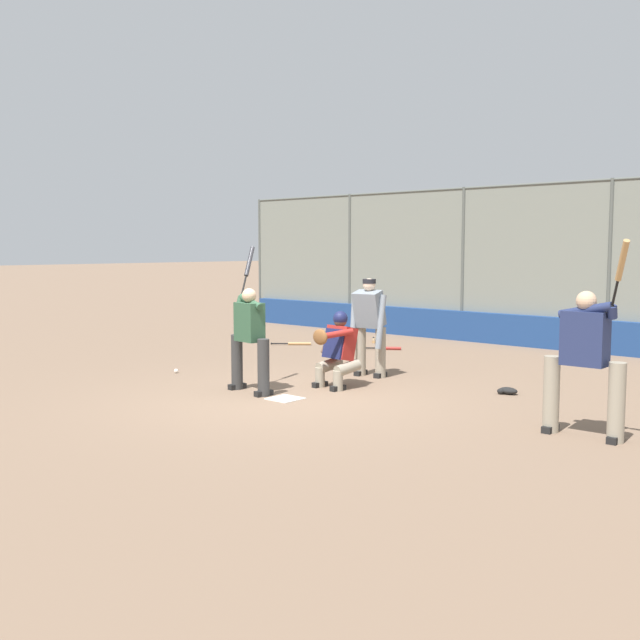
# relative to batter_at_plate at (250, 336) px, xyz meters

# --- Properties ---
(ground_plane) EXTENTS (160.00, 160.00, 0.00)m
(ground_plane) POSITION_rel_batter_at_plate_xyz_m (-0.74, 0.01, -0.85)
(ground_plane) COLOR #7A604C
(home_plate_marker) EXTENTS (0.43, 0.43, 0.01)m
(home_plate_marker) POSITION_rel_batter_at_plate_xyz_m (-0.74, 0.01, -0.85)
(home_plate_marker) COLOR white
(home_plate_marker) RESTS_ON ground_plane
(backstop_fence) EXTENTS (17.04, 0.08, 3.54)m
(backstop_fence) POSITION_rel_batter_at_plate_xyz_m (-0.74, -7.65, 1.01)
(backstop_fence) COLOR #515651
(backstop_fence) RESTS_ON ground_plane
(padding_wall) EXTENTS (16.62, 0.18, 0.69)m
(padding_wall) POSITION_rel_batter_at_plate_xyz_m (-0.74, -7.55, -0.51)
(padding_wall) COLOR navy
(padding_wall) RESTS_ON ground_plane
(bleachers_beyond) EXTENTS (11.87, 3.05, 1.80)m
(bleachers_beyond) POSITION_rel_batter_at_plate_xyz_m (-1.49, -10.50, -0.27)
(bleachers_beyond) COLOR slate
(bleachers_beyond) RESTS_ON ground_plane
(batter_at_plate) EXTENTS (0.95, 0.76, 2.18)m
(batter_at_plate) POSITION_rel_batter_at_plate_xyz_m (0.00, 0.00, 0.00)
(batter_at_plate) COLOR #333333
(batter_at_plate) RESTS_ON ground_plane
(catcher_behind_plate) EXTENTS (0.64, 0.77, 1.19)m
(catcher_behind_plate) POSITION_rel_batter_at_plate_xyz_m (-0.72, -1.16, -0.24)
(catcher_behind_plate) COLOR gray
(catcher_behind_plate) RESTS_ON ground_plane
(umpire_home) EXTENTS (0.67, 0.45, 1.65)m
(umpire_home) POSITION_rel_batter_at_plate_xyz_m (-0.49, -2.26, 0.03)
(umpire_home) COLOR gray
(umpire_home) RESTS_ON ground_plane
(batter_on_deck) EXTENTS (1.08, 0.60, 2.25)m
(batter_on_deck) POSITION_rel_batter_at_plate_xyz_m (-4.79, -0.70, 0.06)
(batter_on_deck) COLOR gray
(batter_on_deck) RESTS_ON ground_plane
(spare_bat_near_backstop) EXTENTS (0.71, 0.61, 0.07)m
(spare_bat_near_backstop) POSITION_rel_batter_at_plate_xyz_m (3.21, -4.40, -0.82)
(spare_bat_near_backstop) COLOR black
(spare_bat_near_backstop) RESTS_ON ground_plane
(spare_bat_by_padding) EXTENTS (0.74, 0.52, 0.07)m
(spare_bat_by_padding) POSITION_rel_batter_at_plate_xyz_m (1.26, -5.11, -0.82)
(spare_bat_by_padding) COLOR black
(spare_bat_by_padding) RESTS_ON ground_plane
(spare_bat_third_base_side) EXTENTS (0.53, 0.66, 0.07)m
(spare_bat_third_base_side) POSITION_rel_batter_at_plate_xyz_m (2.28, -6.00, -0.82)
(spare_bat_third_base_side) COLOR black
(spare_bat_third_base_side) RESTS_ON ground_plane
(fielding_glove_on_dirt) EXTENTS (0.29, 0.22, 0.10)m
(fielding_glove_on_dirt) POSITION_rel_batter_at_plate_xyz_m (-2.95, -2.42, -0.80)
(fielding_glove_on_dirt) COLOR black
(fielding_glove_on_dirt) RESTS_ON ground_plane
(baseball_loose) EXTENTS (0.07, 0.07, 0.07)m
(baseball_loose) POSITION_rel_batter_at_plate_xyz_m (2.21, -0.33, -0.82)
(baseball_loose) COLOR white
(baseball_loose) RESTS_ON ground_plane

